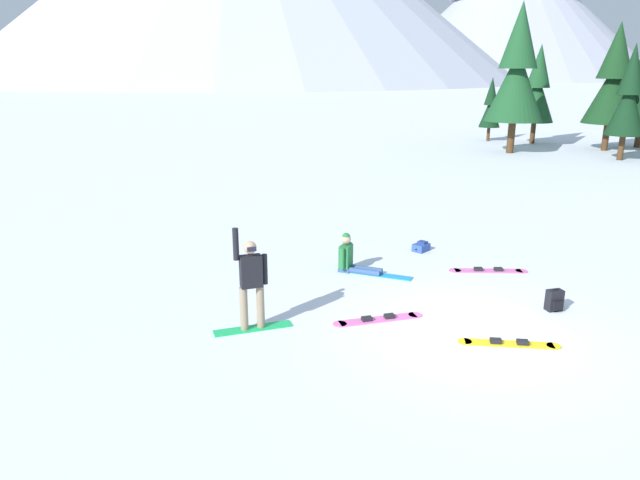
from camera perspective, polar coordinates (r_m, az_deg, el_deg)
The scene contains 14 objects.
ground_plane at distance 11.43m, azimuth 14.74°, elevation -8.72°, with size 800.00×800.00×0.00m, color silver.
snowboarder_foreground at distance 10.84m, azimuth -6.81°, elevation -4.15°, with size 1.36×1.14×2.03m.
snowboarder_midground at distance 14.04m, azimuth 3.25°, elevation -1.86°, with size 1.81×0.63×0.97m.
loose_snowboard_near_left at distance 14.73m, azimuth 16.30°, elevation -2.91°, with size 1.92×0.86×0.09m.
loose_snowboard_far_spare at distance 11.56m, azimuth 5.78°, elevation -7.79°, with size 1.69×1.28×0.09m.
loose_snowboard_near_right at distance 11.10m, azimuth 18.19°, elevation -9.68°, with size 1.83×0.64×0.09m.
backpack_blue at distance 15.91m, azimuth 9.97°, elevation -0.68°, with size 0.47×0.55×0.26m.
backpack_black at distance 12.81m, azimuth 22.19°, elevation -5.57°, with size 0.38×0.37×0.47m.
pine_tree_twin at distance 40.57m, azimuth 20.69°, elevation 13.71°, with size 2.32×2.32×6.22m.
pine_tree_tall at distance 34.95m, azimuth 28.22°, elevation 12.30°, with size 1.95×1.95×6.01m.
pine_tree_short at distance 38.66m, azimuth 27.04°, elevation 13.77°, with size 3.04×3.04×7.31m.
pine_tree_broad at distance 41.06m, azimuth 16.52°, elevation 12.54°, with size 1.39×1.39×4.18m.
pine_tree_slender at distance 35.42m, azimuth 18.92°, elevation 15.42°, with size 3.25×3.25×8.30m.
peak_north_spur at distance 253.54m, azimuth 18.55°, elevation 20.77°, with size 109.97×109.97×50.11m.
Camera 1 is at (0.53, -10.36, 4.81)m, focal length 32.36 mm.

